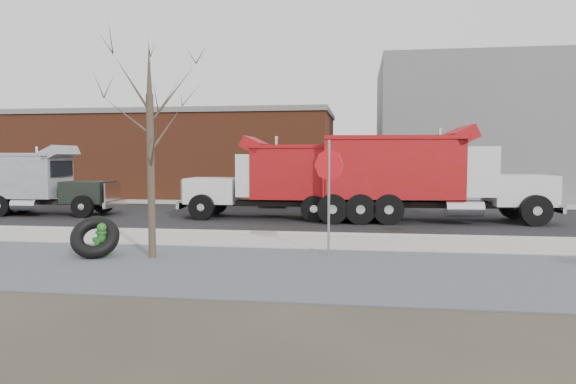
# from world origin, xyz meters

# --- Properties ---
(ground) EXTENTS (120.00, 120.00, 0.00)m
(ground) POSITION_xyz_m (0.00, 0.00, 0.00)
(ground) COLOR #383328
(ground) RESTS_ON ground
(gravel_verge) EXTENTS (60.00, 5.00, 0.03)m
(gravel_verge) POSITION_xyz_m (0.00, -3.50, 0.01)
(gravel_verge) COLOR slate
(gravel_verge) RESTS_ON ground
(sidewalk) EXTENTS (60.00, 2.50, 0.06)m
(sidewalk) POSITION_xyz_m (0.00, 0.25, 0.03)
(sidewalk) COLOR #9E9B93
(sidewalk) RESTS_ON ground
(curb) EXTENTS (60.00, 0.15, 0.11)m
(curb) POSITION_xyz_m (0.00, 1.55, 0.06)
(curb) COLOR #9E9B93
(curb) RESTS_ON ground
(road) EXTENTS (60.00, 9.40, 0.02)m
(road) POSITION_xyz_m (0.00, 6.30, 0.01)
(road) COLOR black
(road) RESTS_ON ground
(far_sidewalk) EXTENTS (60.00, 2.00, 0.06)m
(far_sidewalk) POSITION_xyz_m (0.00, 12.00, 0.03)
(far_sidewalk) COLOR #9E9B93
(far_sidewalk) RESTS_ON ground
(building_grey) EXTENTS (12.00, 10.00, 8.00)m
(building_grey) POSITION_xyz_m (9.00, 18.00, 4.00)
(building_grey) COLOR slate
(building_grey) RESTS_ON ground
(building_brick) EXTENTS (20.20, 8.20, 5.30)m
(building_brick) POSITION_xyz_m (-10.00, 17.00, 2.65)
(building_brick) COLOR brown
(building_brick) RESTS_ON ground
(bare_tree) EXTENTS (3.20, 3.20, 5.20)m
(bare_tree) POSITION_xyz_m (-3.20, -2.60, 3.30)
(bare_tree) COLOR #382D23
(bare_tree) RESTS_ON ground
(fire_hydrant) EXTENTS (0.49, 0.47, 0.86)m
(fire_hydrant) POSITION_xyz_m (-4.49, -2.65, 0.39)
(fire_hydrant) COLOR #2F762D
(fire_hydrant) RESTS_ON ground
(truck_tire) EXTENTS (1.42, 1.30, 1.11)m
(truck_tire) POSITION_xyz_m (-4.62, -2.74, 0.52)
(truck_tire) COLOR black
(truck_tire) RESTS_ON ground
(stop_sign) EXTENTS (0.71, 0.41, 2.91)m
(stop_sign) POSITION_xyz_m (1.08, -1.71, 1.97)
(stop_sign) COLOR gray
(stop_sign) RESTS_ON ground
(dump_truck_red_a) EXTENTS (9.00, 2.98, 3.60)m
(dump_truck_red_a) POSITION_xyz_m (4.17, 5.56, 1.83)
(dump_truck_red_a) COLOR black
(dump_truck_red_a) RESTS_ON ground
(dump_truck_red_b) EXTENTS (7.67, 2.25, 3.25)m
(dump_truck_red_b) POSITION_xyz_m (-0.98, 5.76, 1.66)
(dump_truck_red_b) COLOR black
(dump_truck_red_b) RESTS_ON ground
(dump_truck_grey) EXTENTS (6.43, 2.14, 2.91)m
(dump_truck_grey) POSITION_xyz_m (-12.05, 5.62, 1.49)
(dump_truck_grey) COLOR black
(dump_truck_grey) RESTS_ON ground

